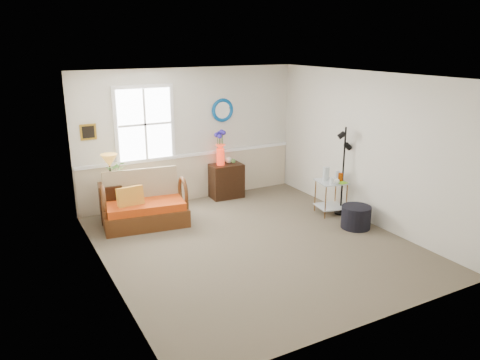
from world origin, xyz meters
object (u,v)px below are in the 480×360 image
lamp_stand (111,203)px  ottoman (356,217)px  loveseat (144,200)px  cabinet (226,181)px  side_table (331,197)px  floor_lamp (343,171)px

lamp_stand → ottoman: bearing=-32.8°
loveseat → cabinet: loveseat is taller
lamp_stand → side_table: 3.96m
side_table → lamp_stand: bearing=156.7°
loveseat → cabinet: (1.92, 0.67, -0.11)m
loveseat → lamp_stand: 0.68m
floor_lamp → side_table: bearing=176.7°
lamp_stand → floor_lamp: (3.82, -1.65, 0.47)m
lamp_stand → ottoman: 4.27m
loveseat → side_table: (3.17, -1.09, -0.15)m
floor_lamp → lamp_stand: bearing=178.3°
lamp_stand → floor_lamp: size_ratio=0.42×
floor_lamp → loveseat: bearing=-177.6°
loveseat → lamp_stand: size_ratio=2.07×
floor_lamp → ottoman: (-0.23, -0.66, -0.62)m
side_table → floor_lamp: 0.54m
side_table → floor_lamp: size_ratio=0.39×
ottoman → lamp_stand: bearing=147.2°
side_table → ottoman: size_ratio=1.26×
loveseat → floor_lamp: 3.57m
floor_lamp → cabinet: bearing=149.5°
cabinet → loveseat: bearing=-157.8°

